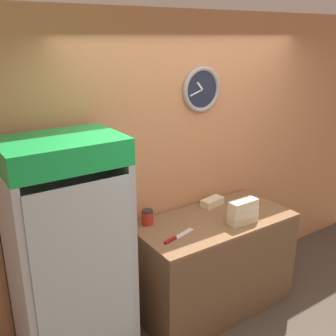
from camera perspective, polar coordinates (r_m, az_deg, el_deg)
wall_back at (r=3.72m, az=2.99°, el=0.99°), size 5.20×0.10×2.70m
prep_counter at (r=3.81m, az=6.51°, el=-13.56°), size 1.45×0.72×0.92m
beverage_cooler at (r=3.02m, az=-14.50°, el=-11.09°), size 0.79×0.64×1.86m
sandwich_stack_bottom at (r=3.53m, az=10.76°, el=-7.33°), size 0.28×0.13×0.07m
sandwich_stack_middle at (r=3.50m, az=10.83°, el=-6.27°), size 0.27×0.12×0.07m
sandwich_stack_top at (r=3.47m, az=10.90°, el=-5.19°), size 0.27×0.11×0.07m
sandwich_flat_left at (r=3.83m, az=6.45°, el=-4.93°), size 0.25×0.15×0.07m
chefs_knife at (r=3.24m, az=1.04°, el=-10.07°), size 0.34×0.13×0.02m
condiment_jar at (r=3.45m, az=-2.99°, el=-7.15°), size 0.10×0.10×0.13m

